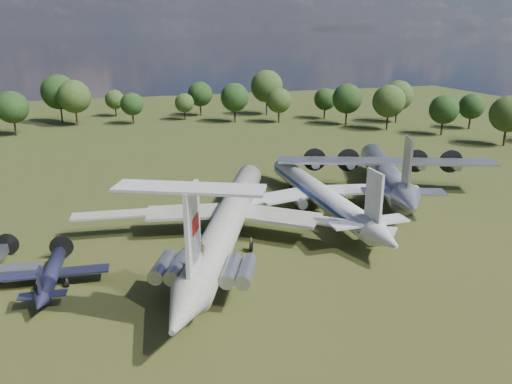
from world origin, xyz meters
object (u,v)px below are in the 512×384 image
object	(u,v)px
small_prop_west	(52,277)
person_on_il62	(202,248)
tu104_jet	(319,198)
il62_airliner	(229,224)
an12_transport	(385,177)

from	to	relation	value
small_prop_west	person_on_il62	size ratio (longest dim) A/B	9.99
tu104_jet	small_prop_west	xyz separation A→B (m)	(-37.19, -12.66, -1.05)
il62_airliner	an12_transport	distance (m)	33.12
il62_airliner	tu104_jet	xyz separation A→B (m)	(16.08, 7.36, -0.44)
tu104_jet	an12_transport	world-z (taller)	an12_transport
small_prop_west	person_on_il62	xyz separation A→B (m)	(14.86, -8.26, 4.96)
il62_airliner	small_prop_west	world-z (taller)	il62_airliner
il62_airliner	tu104_jet	bearing A→B (deg)	49.34
tu104_jet	person_on_il62	bearing A→B (deg)	-136.52
tu104_jet	person_on_il62	size ratio (longest dim) A/B	27.59
small_prop_west	person_on_il62	distance (m)	17.71
an12_transport	person_on_il62	distance (m)	45.34
an12_transport	il62_airliner	bearing A→B (deg)	-136.87
an12_transport	tu104_jet	bearing A→B (deg)	-139.51
il62_airliner	small_prop_west	bearing A→B (deg)	-141.16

